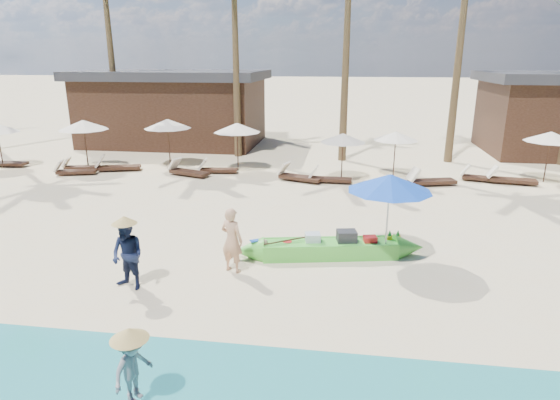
# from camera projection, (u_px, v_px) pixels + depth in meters

# --- Properties ---
(ground) EXTENTS (240.00, 240.00, 0.00)m
(ground) POSITION_uv_depth(u_px,v_px,m) (240.00, 281.00, 11.04)
(ground) COLOR beige
(ground) RESTS_ON ground
(green_canoe) EXTENTS (5.59, 1.45, 0.72)m
(green_canoe) POSITION_uv_depth(u_px,v_px,m) (329.00, 248.00, 12.32)
(green_canoe) COLOR green
(green_canoe) RESTS_ON ground
(tourist) EXTENTS (0.69, 0.57, 1.63)m
(tourist) POSITION_uv_depth(u_px,v_px,m) (232.00, 240.00, 11.32)
(tourist) COLOR tan
(tourist) RESTS_ON ground
(vendor_green) EXTENTS (0.95, 0.84, 1.62)m
(vendor_green) POSITION_uv_depth(u_px,v_px,m) (128.00, 255.00, 10.47)
(vendor_green) COLOR #151D3C
(vendor_green) RESTS_ON ground
(vendor_yellow) EXTENTS (0.63, 0.80, 1.09)m
(vendor_yellow) POSITION_uv_depth(u_px,v_px,m) (133.00, 368.00, 6.81)
(vendor_yellow) COLOR gray
(vendor_yellow) RESTS_ON ground
(blue_umbrella) EXTENTS (2.12, 2.12, 2.29)m
(blue_umbrella) POSITION_uv_depth(u_px,v_px,m) (390.00, 183.00, 11.64)
(blue_umbrella) COLOR #99999E
(blue_umbrella) RESTS_ON ground
(lounger_2_left) EXTENTS (1.96, 0.70, 0.65)m
(lounger_2_left) POSITION_uv_depth(u_px,v_px,m) (5.00, 162.00, 22.48)
(lounger_2_left) COLOR #3C2418
(lounger_2_left) RESTS_ON ground
(resort_parasol_3) EXTENTS (2.23, 2.23, 2.30)m
(resort_parasol_3) POSITION_uv_depth(u_px,v_px,m) (83.00, 125.00, 21.48)
(resort_parasol_3) COLOR #3C2418
(resort_parasol_3) RESTS_ON ground
(lounger_3_left) EXTENTS (1.69, 0.81, 0.55)m
(lounger_3_left) POSITION_uv_depth(u_px,v_px,m) (80.00, 166.00, 21.79)
(lounger_3_left) COLOR #3C2418
(lounger_3_left) RESTS_ON ground
(lounger_3_right) EXTENTS (1.85, 0.98, 0.60)m
(lounger_3_right) POSITION_uv_depth(u_px,v_px,m) (74.00, 170.00, 20.92)
(lounger_3_right) COLOR #3C2418
(lounger_3_right) RESTS_ON ground
(resort_parasol_4) EXTENTS (2.21, 2.21, 2.27)m
(resort_parasol_4) POSITION_uv_depth(u_px,v_px,m) (168.00, 124.00, 22.04)
(resort_parasol_4) COLOR #3C2418
(resort_parasol_4) RESTS_ON ground
(lounger_4_left) EXTENTS (2.06, 1.15, 0.67)m
(lounger_4_left) POSITION_uv_depth(u_px,v_px,m) (116.00, 166.00, 21.63)
(lounger_4_left) COLOR #3C2418
(lounger_4_left) RESTS_ON ground
(lounger_4_right) EXTENTS (2.02, 1.20, 0.66)m
(lounger_4_right) POSITION_uv_depth(u_px,v_px,m) (187.00, 171.00, 20.77)
(lounger_4_right) COLOR #3C2418
(lounger_4_right) RESTS_ON ground
(resort_parasol_5) EXTENTS (2.14, 2.14, 2.20)m
(resort_parasol_5) POSITION_uv_depth(u_px,v_px,m) (237.00, 128.00, 21.25)
(resort_parasol_5) COLOR #3C2418
(resort_parasol_5) RESTS_ON ground
(lounger_5_left) EXTENTS (1.80, 0.71, 0.59)m
(lounger_5_left) POSITION_uv_depth(u_px,v_px,m) (216.00, 169.00, 21.24)
(lounger_5_left) COLOR #3C2418
(lounger_5_left) RESTS_ON ground
(resort_parasol_6) EXTENTS (1.94, 1.94, 2.00)m
(resort_parasol_6) POSITION_uv_depth(u_px,v_px,m) (343.00, 138.00, 19.67)
(resort_parasol_6) COLOR #3C2418
(resort_parasol_6) RESTS_ON ground
(lounger_6_left) EXTENTS (2.05, 1.22, 0.67)m
(lounger_6_left) POSITION_uv_depth(u_px,v_px,m) (298.00, 176.00, 19.87)
(lounger_6_left) COLOR #3C2418
(lounger_6_left) RESTS_ON ground
(lounger_6_right) EXTENTS (1.80, 0.62, 0.61)m
(lounger_6_right) POSITION_uv_depth(u_px,v_px,m) (328.00, 178.00, 19.62)
(lounger_6_right) COLOR #3C2418
(lounger_6_right) RESTS_ON ground
(resort_parasol_7) EXTENTS (1.93, 1.93, 1.99)m
(resort_parasol_7) POSITION_uv_depth(u_px,v_px,m) (396.00, 136.00, 20.21)
(resort_parasol_7) COLOR #3C2418
(resort_parasol_7) RESTS_ON ground
(lounger_7_left) EXTENTS (2.09, 1.14, 0.68)m
(lounger_7_left) POSITION_uv_depth(u_px,v_px,m) (429.00, 180.00, 19.17)
(lounger_7_left) COLOR #3C2418
(lounger_7_left) RESTS_ON ground
(lounger_7_right) EXTENTS (1.86, 0.97, 0.60)m
(lounger_7_right) POSITION_uv_depth(u_px,v_px,m) (480.00, 177.00, 19.83)
(lounger_7_right) COLOR #3C2418
(lounger_7_right) RESTS_ON ground
(resort_parasol_8) EXTENTS (2.08, 2.08, 2.14)m
(resort_parasol_8) POSITION_uv_depth(u_px,v_px,m) (551.00, 137.00, 19.22)
(resort_parasol_8) COLOR #3C2418
(resort_parasol_8) RESTS_ON ground
(lounger_8_left) EXTENTS (2.00, 0.89, 0.66)m
(lounger_8_left) POSITION_uv_depth(u_px,v_px,m) (509.00, 179.00, 19.44)
(lounger_8_left) COLOR #3C2418
(lounger_8_left) RESTS_ON ground
(pavilion_west) EXTENTS (10.80, 6.60, 4.30)m
(pavilion_west) POSITION_uv_depth(u_px,v_px,m) (174.00, 107.00, 28.05)
(pavilion_west) COLOR #3C2418
(pavilion_west) RESTS_ON ground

